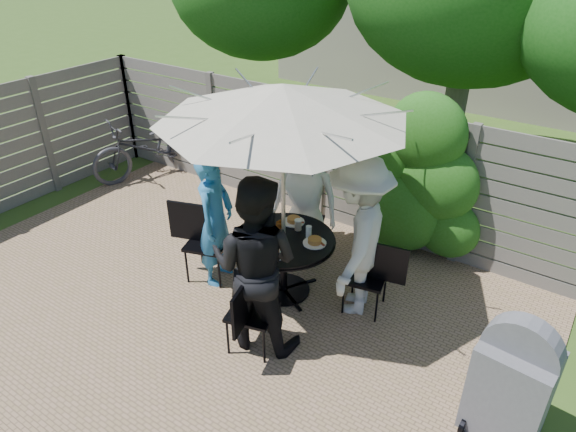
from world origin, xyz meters
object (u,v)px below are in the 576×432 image
Objects in this scene: person_back at (305,197)px; bbq_grill at (511,383)px; chair_left at (208,256)px; person_right at (358,238)px; chair_right at (366,290)px; chair_back at (307,232)px; plate_back at (294,221)px; plate_front at (272,253)px; syrup_jug at (280,229)px; umbrella at (283,102)px; coffee_cup at (298,225)px; person_left at (215,221)px; plate_right at (315,242)px; glass_front at (285,246)px; glass_left at (258,233)px; bicycle at (149,147)px; person_front at (255,265)px; plate_left at (253,231)px; glass_right at (309,232)px; patio_table at (284,255)px; chair_front at (252,326)px.

person_back is 3.14m from bbq_grill.
person_right is at bearing -2.85° from chair_left.
chair_right is at bearing -2.89° from chair_left.
chair_left is at bearing -52.61° from chair_back.
plate_back and plate_front have the same top height.
syrup_jug is 2.75m from bbq_grill.
umbrella is 1.51m from coffee_cup.
person_left is 1.19m from plate_right.
chair_left reaches higher than glass_front.
glass_left is 3.83m from bicycle.
person_front reaches higher than plate_front.
chair_left reaches higher than plate_left.
chair_left is 7.10× the size of glass_right.
plate_right is at bearing -90.00° from person_right.
patio_table is 0.32m from syrup_jug.
chair_back is at bearing -40.66° from person_left.
person_right reaches higher than glass_front.
plate_back is 0.51m from plate_left.
glass_front is (-0.76, -0.48, 0.55)m from chair_right.
umbrella reaches higher than bbq_grill.
person_left reaches higher than plate_front.
bicycle is at bearing 159.85° from patio_table.
person_left is at bearing 172.33° from plate_front.
patio_table is 1.77m from umbrella.
plate_back is 0.13× the size of bicycle.
glass_right is 0.88× the size of syrup_jug.
chair_front is at bearing -40.68° from person_right.
umbrella is 1.70m from person_left.
patio_table is at bearing -2.83° from chair_left.
bbq_grill is (2.35, 0.42, 0.27)m from chair_front.
umbrella is 1.50m from glass_left.
glass_left is at bearing 9.46° from chair_right.
umbrella is 1.56m from plate_front.
patio_table is at bearing -142.22° from glass_right.
glass_front is at bearing -2.63° from chair_back.
person_left reaches higher than glass_left.
glass_right reaches higher than plate_right.
plate_back is at bearing 17.59° from chair_left.
bicycle is at bearing 44.53° from chair_front.
chair_front is 0.78m from plate_front.
chair_left is 1.11× the size of chair_right.
person_left is at bearing -160.51° from syrup_jug.
person_left reaches higher than chair_right.
plate_left is 1.86× the size of glass_front.
chair_right reaches higher than glass_right.
plate_left is at bearing 149.52° from glass_left.
person_left is at bearing -179.74° from glass_front.
patio_table is 1.00m from chair_right.
person_left reaches higher than plate_right.
plate_front is (0.10, -0.35, 0.25)m from patio_table.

